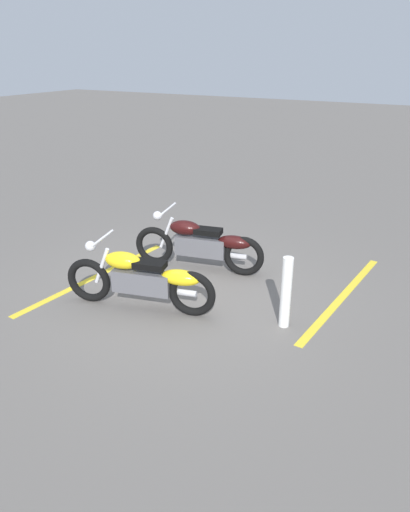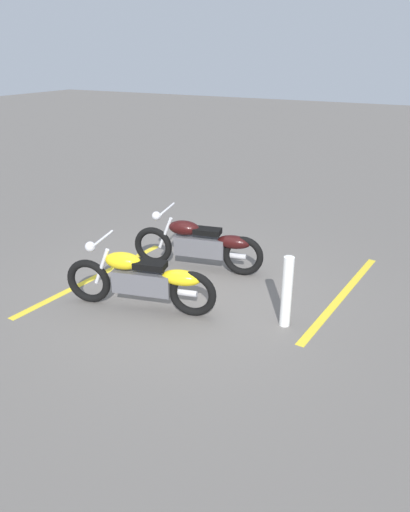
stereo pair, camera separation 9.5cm
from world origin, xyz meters
The scene contains 6 objects.
ground_plane centered at (0.00, 0.00, 0.00)m, with size 60.00×60.00×0.00m, color #66605B.
motorcycle_bright_foreground centered at (-0.24, -0.76, 0.46)m, with size 2.19×0.79×1.04m.
motorcycle_dark_foreground centered at (-0.17, 0.79, 0.46)m, with size 2.20×0.76×1.04m.
bollard_post centered at (1.68, -0.23, 0.50)m, with size 0.14×0.14×0.99m, color white.
parking_stripe_near centered at (-1.54, -0.28, 0.00)m, with size 3.20×0.12×0.01m, color yellow.
parking_stripe_mid centered at (2.16, 0.97, 0.00)m, with size 3.20×0.12×0.01m, color yellow.
Camera 1 is at (3.44, -5.60, 3.41)m, focal length 33.69 mm.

